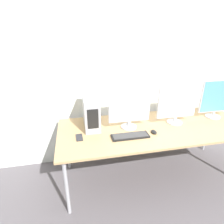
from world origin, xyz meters
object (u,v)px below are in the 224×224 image
object	(u,v)px
cell_phone	(79,137)
monitor_main	(130,106)
monitor_right_near	(177,102)
monitor_right_far	(217,98)
pc_tower	(91,112)
keyboard	(130,136)
mouse	(154,132)

from	to	relation	value
cell_phone	monitor_main	bearing A→B (deg)	9.86
monitor_right_near	monitor_main	bearing A→B (deg)	179.87
monitor_right_near	cell_phone	bearing A→B (deg)	-174.11
monitor_main	monitor_right_far	size ratio (longest dim) A/B	1.03
cell_phone	pc_tower	bearing A→B (deg)	55.50
monitor_right_far	keyboard	world-z (taller)	monitor_right_far
monitor_main	monitor_right_near	world-z (taller)	same
monitor_right_far	cell_phone	xyz separation A→B (m)	(-1.86, -0.18, -0.27)
monitor_right_far	cell_phone	bearing A→B (deg)	-174.42
pc_tower	monitor_right_near	distance (m)	1.09
monitor_main	monitor_right_far	distance (m)	1.24
monitor_main	monitor_right_near	size ratio (longest dim) A/B	1.00
pc_tower	monitor_right_far	xyz separation A→B (m)	(1.69, -0.08, 0.08)
pc_tower	monitor_main	bearing A→B (deg)	-16.38
mouse	cell_phone	size ratio (longest dim) A/B	0.65
monitor_right_far	keyboard	bearing A→B (deg)	-167.84
monitor_right_near	cell_phone	distance (m)	1.28
pc_tower	mouse	distance (m)	0.80
pc_tower	cell_phone	size ratio (longest dim) A/B	2.93
pc_tower	monitor_right_far	bearing A→B (deg)	-2.73
monitor_right_far	mouse	world-z (taller)	monitor_right_far
monitor_right_near	monitor_right_far	size ratio (longest dim) A/B	1.03
pc_tower	monitor_right_near	size ratio (longest dim) A/B	0.80
cell_phone	keyboard	bearing A→B (deg)	-11.58
monitor_right_far	keyboard	xyz separation A→B (m)	(-1.29, -0.28, -0.27)
monitor_main	keyboard	distance (m)	0.36
monitor_right_near	mouse	bearing A→B (deg)	-152.03
monitor_right_near	monitor_right_far	bearing A→B (deg)	4.96
monitor_main	monitor_right_near	distance (m)	0.62
pc_tower	keyboard	size ratio (longest dim) A/B	1.02
monitor_main	keyboard	xyz separation A→B (m)	(-0.05, -0.23, -0.28)
monitor_main	cell_phone	world-z (taller)	monitor_main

